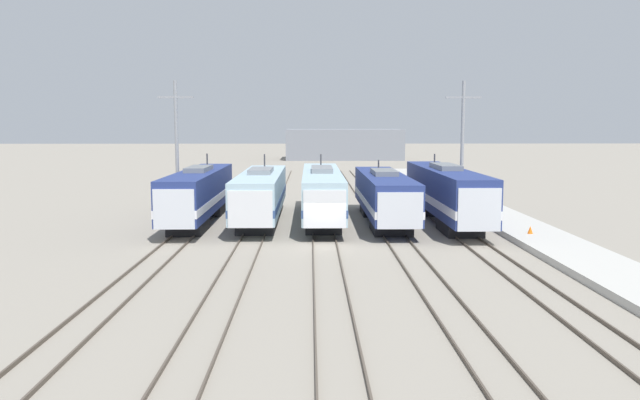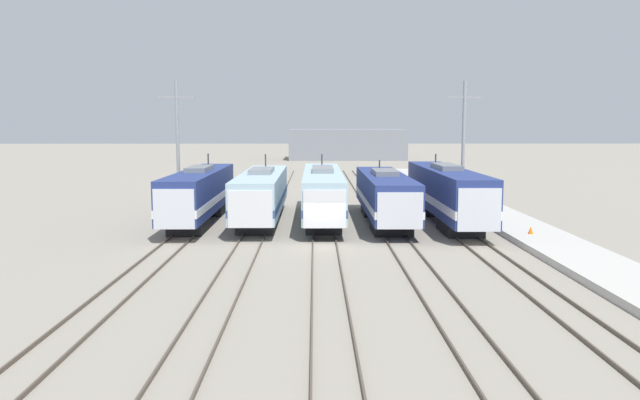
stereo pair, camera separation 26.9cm
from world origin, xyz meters
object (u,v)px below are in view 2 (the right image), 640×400
(locomotive_center_right, at_px, (385,196))
(locomotive_far_right, at_px, (448,194))
(catenary_tower_right, at_px, (463,145))
(locomotive_center, at_px, (323,193))
(traffic_cone, at_px, (531,230))
(locomotive_center_left, at_px, (261,195))
(catenary_tower_left, at_px, (178,145))
(locomotive_far_left, at_px, (199,194))

(locomotive_center_right, bearing_deg, locomotive_far_right, -0.29)
(locomotive_far_right, relative_size, catenary_tower_right, 1.79)
(locomotive_center, bearing_deg, traffic_cone, -32.16)
(catenary_tower_right, height_order, traffic_cone, catenary_tower_right)
(locomotive_center_left, xyz_separation_m, locomotive_center, (4.59, 0.87, 0.02))
(locomotive_center, xyz_separation_m, catenary_tower_left, (-11.30, 1.77, 3.56))
(locomotive_center_left, bearing_deg, locomotive_center, 10.79)
(locomotive_center_right, xyz_separation_m, traffic_cone, (8.51, -6.64, -1.41))
(catenary_tower_left, relative_size, catenary_tower_right, 1.00)
(locomotive_center_left, height_order, traffic_cone, locomotive_center_left)
(locomotive_far_right, xyz_separation_m, traffic_cone, (3.92, -6.62, -1.60))
(locomotive_center_right, bearing_deg, locomotive_center, 160.80)
(locomotive_far_left, distance_m, locomotive_center_right, 13.77)
(locomotive_center, bearing_deg, locomotive_center_left, -169.21)
(locomotive_far_right, bearing_deg, locomotive_center_right, 179.71)
(locomotive_center, xyz_separation_m, catenary_tower_right, (11.06, 1.77, 3.56))
(locomotive_far_right, relative_size, catenary_tower_left, 1.79)
(locomotive_center, xyz_separation_m, locomotive_center_right, (4.59, -1.60, -0.06))
(locomotive_center_left, distance_m, locomotive_center, 4.67)
(locomotive_far_right, bearing_deg, traffic_cone, -59.33)
(catenary_tower_left, bearing_deg, locomotive_center, -8.91)
(catenary_tower_left, bearing_deg, locomotive_center_right, -11.98)
(catenary_tower_left, bearing_deg, catenary_tower_right, 0.00)
(locomotive_far_left, height_order, locomotive_far_right, locomotive_far_left)
(locomotive_center_left, relative_size, locomotive_center, 0.90)
(traffic_cone, bearing_deg, catenary_tower_right, 101.55)
(locomotive_center, height_order, catenary_tower_left, catenary_tower_left)
(locomotive_center_left, distance_m, locomotive_center_right, 9.21)
(locomotive_center_left, relative_size, locomotive_far_right, 0.91)
(locomotive_far_right, distance_m, catenary_tower_right, 5.17)
(locomotive_far_left, xyz_separation_m, traffic_cone, (22.28, -6.99, -1.52))
(locomotive_far_right, distance_m, traffic_cone, 7.86)
(locomotive_center_left, bearing_deg, traffic_cone, -22.60)
(catenary_tower_right, distance_m, traffic_cone, 11.38)
(locomotive_center_right, relative_size, catenary_tower_left, 1.61)
(locomotive_center_right, height_order, catenary_tower_left, catenary_tower_left)
(locomotive_center_right, bearing_deg, catenary_tower_left, 168.02)
(locomotive_center_left, bearing_deg, locomotive_far_right, -3.11)
(locomotive_center_right, distance_m, catenary_tower_left, 16.64)
(locomotive_center_right, relative_size, catenary_tower_right, 1.61)
(locomotive_far_left, bearing_deg, traffic_cone, -17.41)
(catenary_tower_right, xyz_separation_m, traffic_cone, (2.04, -10.01, -5.02))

